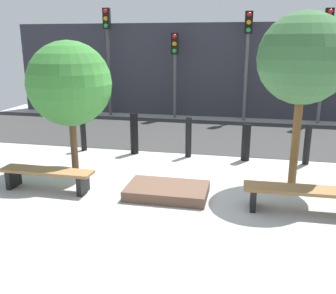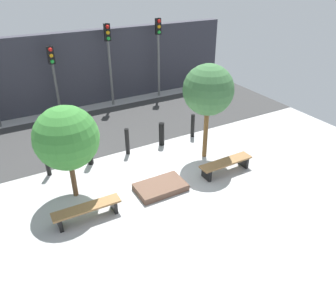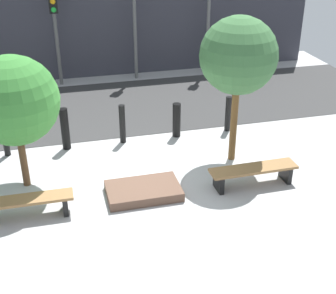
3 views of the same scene
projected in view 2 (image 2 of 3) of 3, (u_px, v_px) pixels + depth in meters
The scene contains 16 objects.
ground_plane at pixel (155, 184), 10.77m from camera, with size 18.00×18.00×0.00m, color #A7A7A7.
road_strip at pixel (106, 129), 14.39m from camera, with size 18.00×4.47×0.01m, color #343434.
building_facade at pixel (79, 70), 16.05m from camera, with size 16.20×0.50×3.61m, color #33333D.
bench_left at pixel (87, 210), 9.14m from camera, with size 1.92×0.43×0.44m.
bench_right at pixel (226, 164), 11.22m from camera, with size 1.98×0.48×0.45m.
planter_bed at pixel (161, 187), 10.44m from camera, with size 1.57×0.98×0.21m, color brown.
tree_behind_left_bench at pixel (66, 138), 9.28m from camera, with size 1.88×1.88×2.95m.
tree_behind_right_bench at pixel (208, 90), 11.09m from camera, with size 1.76×1.76×3.48m.
bollard_far_left at pixel (47, 162), 11.01m from camera, with size 0.15×0.15×1.00m, color black.
bollard_left at pixel (89, 150), 11.61m from camera, with size 0.21×0.21×1.10m, color black.
bollard_center at pixel (127, 141), 12.24m from camera, with size 0.16×0.16×1.04m, color black.
bollard_right at pixel (162, 134), 12.89m from camera, with size 0.22×0.22×0.94m, color black.
bollard_far_right at pixel (193, 126), 13.51m from camera, with size 0.16×0.16×0.99m, color black.
traffic_light_mid_west at pixel (53, 69), 14.64m from camera, with size 0.28×0.27×3.22m.
traffic_light_mid_east at pixel (109, 51), 15.55m from camera, with size 0.28×0.27×3.95m.
traffic_light_east at pixel (158, 44), 16.68m from camera, with size 0.28×0.27×4.01m.
Camera 2 is at (-3.95, -7.88, 6.32)m, focal length 35.00 mm.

